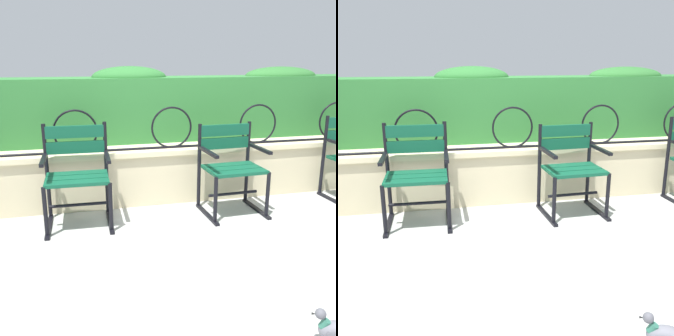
% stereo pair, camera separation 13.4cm
% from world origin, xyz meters
% --- Properties ---
extents(ground_plane, '(60.00, 60.00, 0.00)m').
position_xyz_m(ground_plane, '(0.00, 0.00, 0.00)').
color(ground_plane, '#ADADA8').
extents(stone_wall, '(6.67, 0.41, 0.57)m').
position_xyz_m(stone_wall, '(0.00, 0.88, 0.29)').
color(stone_wall, beige).
rests_on(stone_wall, ground).
extents(iron_arch_fence, '(6.14, 0.02, 0.42)m').
position_xyz_m(iron_arch_fence, '(-0.23, 0.80, 0.75)').
color(iron_arch_fence, black).
rests_on(iron_arch_fence, stone_wall).
extents(hedge_row, '(6.54, 0.52, 0.80)m').
position_xyz_m(hedge_row, '(-0.04, 1.31, 0.94)').
color(hedge_row, '#2D7033').
rests_on(hedge_row, stone_wall).
extents(park_chair_centre_left, '(0.59, 0.53, 0.89)m').
position_xyz_m(park_chair_centre_left, '(-0.75, 0.45, 0.47)').
color(park_chair_centre_left, '#0F4C33').
rests_on(park_chair_centre_left, ground).
extents(park_chair_centre_right, '(0.58, 0.54, 0.84)m').
position_xyz_m(park_chair_centre_right, '(0.68, 0.41, 0.46)').
color(park_chair_centre_right, '#0F4C33').
rests_on(park_chair_centre_right, ground).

